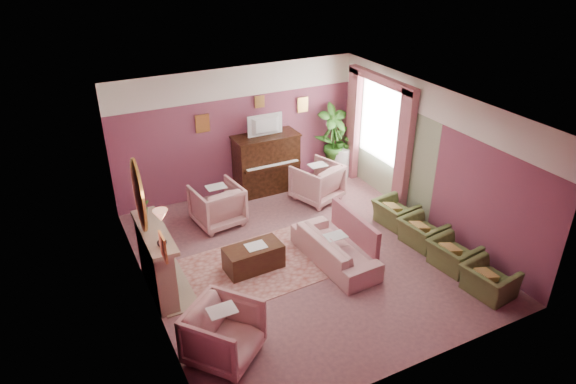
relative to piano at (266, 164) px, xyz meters
name	(u,v)px	position (x,y,z in m)	size (l,w,h in m)	color
floor	(303,256)	(-0.50, -2.68, -0.65)	(5.50, 6.00, 0.01)	#845459
ceiling	(306,109)	(-0.50, -2.68, 2.15)	(5.50, 6.00, 0.01)	beige
wall_back	(238,131)	(-0.50, 0.32, 0.75)	(5.50, 0.02, 2.80)	#6A3956
wall_front	(420,286)	(-0.50, -5.68, 0.75)	(5.50, 0.02, 2.80)	#6A3956
wall_left	(142,226)	(-3.25, -2.68, 0.75)	(0.02, 6.00, 2.80)	#6A3956
wall_right	(430,158)	(2.25, -2.68, 0.75)	(0.02, 6.00, 2.80)	#6A3956
picture_rail_band	(236,82)	(-0.50, 0.31, 1.82)	(5.50, 0.01, 0.65)	white
stripe_panel	(387,150)	(2.23, -1.38, 0.42)	(0.01, 3.00, 2.15)	#97A883
fireplace_surround	(156,263)	(-3.09, -2.48, -0.10)	(0.30, 1.40, 1.10)	tan
fireplace_inset	(163,269)	(-2.99, -2.48, -0.25)	(0.18, 0.72, 0.68)	black
fire_ember	(167,277)	(-2.95, -2.48, -0.43)	(0.06, 0.54, 0.10)	#FF5637
mantel_shelf	(154,232)	(-3.06, -2.48, 0.47)	(0.40, 1.55, 0.07)	tan
hearth	(172,286)	(-2.89, -2.48, -0.64)	(0.55, 1.50, 0.02)	tan
mirror_frame	(139,195)	(-3.20, -2.48, 1.15)	(0.04, 0.72, 1.20)	#E1A84F
mirror_glass	(141,195)	(-3.17, -2.48, 1.15)	(0.01, 0.60, 1.06)	white
sconce_shade	(161,216)	(-3.12, -3.53, 1.33)	(0.20, 0.20, 0.16)	#F89A73
piano	(266,164)	(0.00, 0.00, 0.00)	(1.40, 0.60, 1.30)	black
piano_keyshelf	(273,167)	(0.00, -0.35, 0.07)	(1.30, 0.12, 0.06)	black
piano_keys	(273,165)	(0.00, -0.35, 0.11)	(1.20, 0.08, 0.02)	white
piano_top	(266,136)	(0.00, 0.00, 0.66)	(1.45, 0.65, 0.04)	black
television	(266,124)	(0.00, -0.05, 0.95)	(0.80, 0.12, 0.48)	black
print_back_left	(203,123)	(-1.30, 0.28, 1.07)	(0.30, 0.03, 0.38)	#E1A84F
print_back_right	(303,105)	(1.05, 0.28, 1.13)	(0.26, 0.03, 0.34)	#E1A84F
print_back_mid	(260,102)	(0.00, 0.28, 1.35)	(0.22, 0.03, 0.26)	#E1A84F
print_left_wall	(163,247)	(-3.21, -3.88, 1.07)	(0.03, 0.28, 0.36)	#E1A84F
window_blind	(382,119)	(2.20, -1.13, 1.05)	(0.03, 1.40, 1.80)	white
curtain_left	(404,152)	(2.12, -2.05, 0.65)	(0.16, 0.34, 2.60)	#A25662
curtain_right	(353,124)	(2.12, -0.21, 0.65)	(0.16, 0.34, 2.60)	#A25662
pelmet	(382,80)	(2.12, -1.13, 1.91)	(0.16, 2.20, 0.16)	#A25662
mantel_plant	(145,207)	(-3.05, -1.93, 0.64)	(0.16, 0.16, 0.28)	#2E6B1F
mantel_vase	(162,242)	(-3.05, -2.98, 0.58)	(0.16, 0.16, 0.16)	white
area_rug	(255,268)	(-1.44, -2.63, -0.64)	(2.50, 1.80, 0.01)	#B17069
coffee_table	(254,258)	(-1.46, -2.63, -0.43)	(1.00, 0.50, 0.45)	#391F12
table_paper	(256,246)	(-1.41, -2.63, -0.20)	(0.35, 0.28, 0.01)	silver
sofa	(335,243)	(-0.09, -3.08, -0.27)	(0.63, 1.88, 0.76)	#CF9896
sofa_throw	(355,227)	(0.31, -3.08, -0.05)	(0.09, 1.42, 0.52)	#A25662
floral_armchair_left	(217,203)	(-1.49, -0.89, -0.19)	(0.89, 0.89, 0.93)	#CF9896
floral_armchair_right	(317,180)	(0.79, -0.90, -0.19)	(0.89, 0.89, 0.93)	#CF9896
floral_armchair_front	(224,331)	(-2.64, -4.35, -0.19)	(0.89, 0.89, 0.93)	#CF9896
olive_chair_a	(490,277)	(1.66, -4.98, -0.31)	(0.55, 0.78, 0.67)	#566333
olive_chair_b	(454,251)	(1.66, -4.16, -0.31)	(0.55, 0.78, 0.67)	#566333
olive_chair_c	(423,229)	(1.66, -3.34, -0.31)	(0.55, 0.78, 0.67)	#566333
olive_chair_d	(395,210)	(1.66, -2.52, -0.31)	(0.55, 0.78, 0.67)	#566333
side_table	(339,161)	(1.89, -0.04, -0.30)	(0.52, 0.52, 0.70)	silver
side_plant_big	(340,141)	(1.89, -0.04, 0.22)	(0.30, 0.30, 0.34)	#2E6B1F
side_plant_small	(347,143)	(2.01, -0.14, 0.19)	(0.16, 0.16, 0.28)	#2E6B1F
palm_pot	(331,170)	(1.68, -0.04, -0.48)	(0.34, 0.34, 0.34)	#975345
palm_plant	(333,135)	(1.68, -0.04, 0.41)	(0.76, 0.76, 1.44)	#2E6B1F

